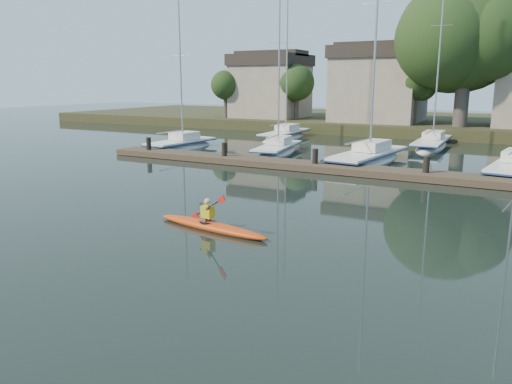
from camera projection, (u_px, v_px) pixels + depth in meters
The scene contains 9 objects.
ground at pixel (230, 251), 14.65m from camera, with size 160.00×160.00×0.00m, color black.
kayak at pixel (211, 224), 16.74m from camera, with size 4.69×1.29×1.49m.
dock at pixel (367, 171), 26.61m from camera, with size 34.00×2.00×1.80m.
sailboat_0 at pixel (181, 151), 37.14m from camera, with size 2.54×7.49×11.70m.
sailboat_1 at pixel (277, 155), 34.76m from camera, with size 3.18×8.02×12.77m.
sailboat_2 at pixel (368, 166), 30.74m from camera, with size 3.38×9.88×16.02m.
sailboat_5 at pixel (285, 140), 43.86m from camera, with size 2.37×8.91×14.64m.
sailboat_6 at pixel (431, 149), 38.00m from camera, with size 2.21×9.58×15.17m.
shore at pixel (464, 99), 47.73m from camera, with size 90.00×25.25×12.75m.
Camera 1 is at (7.33, -11.87, 4.87)m, focal length 35.00 mm.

